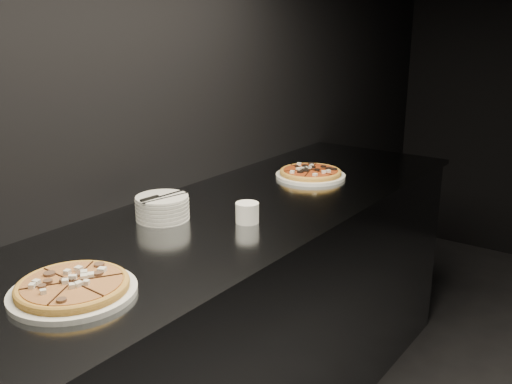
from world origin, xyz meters
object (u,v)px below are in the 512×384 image
Objects in this scene: plate_stack at (162,208)px; pizza_mushroom at (73,288)px; pizza_tomato at (311,173)px; cutlery at (160,197)px; counter at (242,320)px; ramekin at (247,212)px.

pizza_mushroom is at bearing -67.24° from plate_stack.
pizza_tomato is 1.75× the size of plate_stack.
pizza_tomato is at bearing 86.26° from cutlery.
plate_stack is at bearing -121.79° from counter.
pizza_mushroom is 0.59m from plate_stack.
pizza_tomato is 3.99× the size of ramekin.
cutlery is 0.30m from ramekin.
cutlery is at bearing -148.12° from ramekin.
counter is 12.76× the size of cutlery.
cutlery is (-0.13, -0.79, 0.07)m from pizza_tomato.
pizza_mushroom is 4.00× the size of ramekin.
plate_stack is at bearing -151.15° from ramekin.
counter is 0.58m from plate_stack.
pizza_mushroom reaches higher than counter.
ramekin is (0.12, -0.63, 0.02)m from pizza_tomato.
ramekin is at bearing 37.43° from cutlery.
plate_stack reaches higher than pizza_mushroom.
cutlery is at bearing -62.38° from plate_stack.
plate_stack is 0.05m from cutlery.
ramekin is at bearing -44.45° from counter.
pizza_mushroom is 0.69m from ramekin.
pizza_mushroom is 0.58m from cutlery.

